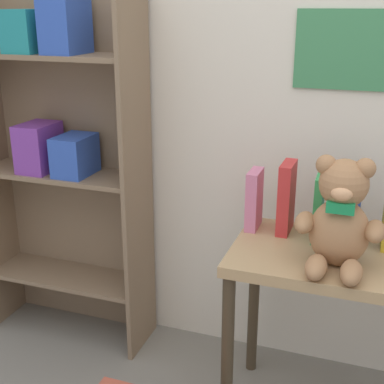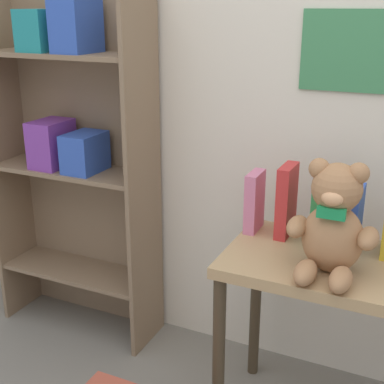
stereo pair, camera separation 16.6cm
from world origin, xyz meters
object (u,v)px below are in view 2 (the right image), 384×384
book_standing_green (318,211)px  display_table (323,290)px  book_standing_blue (354,218)px  book_standing_red (286,201)px  teddy_bear (333,224)px  bookshelf_side (75,146)px  book_standing_pink (254,201)px

book_standing_green → display_table: bearing=-64.2°
display_table → book_standing_blue: 0.25m
display_table → book_standing_red: bearing=143.5°
teddy_bear → display_table: bearing=106.9°
bookshelf_side → book_standing_pink: 0.83m
teddy_bear → book_standing_pink: size_ratio=1.62×
bookshelf_side → book_standing_blue: bearing=-5.1°
bookshelf_side → book_standing_pink: bearing=-7.5°
display_table → book_standing_blue: book_standing_blue is taller
teddy_bear → book_standing_green: (-0.08, 0.19, -0.04)m
display_table → book_standing_red: 0.31m
book_standing_green → book_standing_blue: (0.11, 0.02, -0.01)m
book_standing_pink → book_standing_red: book_standing_red is taller
book_standing_pink → book_standing_blue: (0.33, 0.00, -0.00)m
teddy_bear → book_standing_blue: teddy_bear is taller
book_standing_red → teddy_bear: bearing=-47.1°
display_table → book_standing_pink: bearing=156.6°
display_table → bookshelf_side: bearing=168.3°
book_standing_pink → display_table: bearing=-23.8°
book_standing_red → book_standing_blue: (0.22, 0.00, -0.02)m
book_standing_pink → book_standing_red: size_ratio=0.85×
bookshelf_side → display_table: bookshelf_side is taller
bookshelf_side → book_standing_green: size_ratio=6.58×
bookshelf_side → teddy_bear: (1.11, -0.31, -0.03)m
display_table → book_standing_green: bearing=117.4°
display_table → book_standing_blue: (0.05, 0.12, 0.21)m
book_standing_blue → display_table: bearing=-114.1°
book_standing_red → book_standing_blue: bearing=0.8°
bookshelf_side → teddy_bear: bearing=-15.7°
bookshelf_side → book_standing_pink: bookshelf_side is taller
bookshelf_side → display_table: (1.09, -0.22, -0.29)m
book_standing_red → bookshelf_side: bearing=174.2°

